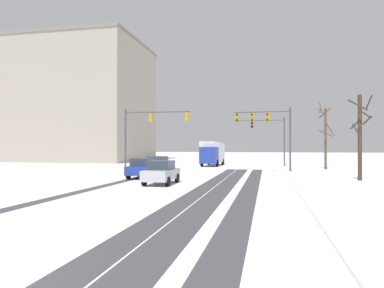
# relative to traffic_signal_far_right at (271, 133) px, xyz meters

# --- Properties ---
(wheel_track_left_lane) EXTENTS (0.81, 36.45, 0.01)m
(wheel_track_left_lane) POSITION_rel_traffic_signal_far_right_xyz_m (-11.09, -26.61, -4.43)
(wheel_track_left_lane) COLOR #424247
(wheel_track_left_lane) RESTS_ON ground
(wheel_track_right_lane) EXTENTS (1.05, 36.45, 0.01)m
(wheel_track_right_lane) POSITION_rel_traffic_signal_far_right_xyz_m (-4.43, -26.61, -4.43)
(wheel_track_right_lane) COLOR #424247
(wheel_track_right_lane) RESTS_ON ground
(wheel_track_center) EXTENTS (1.19, 36.45, 0.01)m
(wheel_track_center) POSITION_rel_traffic_signal_far_right_xyz_m (-3.25, -26.61, -4.43)
(wheel_track_center) COLOR #424247
(wheel_track_center) RESTS_ON ground
(wheel_track_oncoming) EXTENTS (1.05, 36.45, 0.01)m
(wheel_track_oncoming) POSITION_rel_traffic_signal_far_right_xyz_m (-1.61, -26.61, -4.43)
(wheel_track_oncoming) COLOR #424247
(wheel_track_oncoming) RESTS_ON ground
(sidewalk_kerb_right) EXTENTS (4.00, 36.45, 0.12)m
(sidewalk_kerb_right) POSITION_rel_traffic_signal_far_right_xyz_m (3.09, -28.27, -4.37)
(sidewalk_kerb_right) COLOR white
(sidewalk_kerb_right) RESTS_ON ground
(traffic_signal_far_right) EXTENTS (6.16, 0.39, 6.50)m
(traffic_signal_far_right) POSITION_rel_traffic_signal_far_right_xyz_m (0.00, 0.00, 0.00)
(traffic_signal_far_right) COLOR #47474C
(traffic_signal_far_right) RESTS_ON ground
(traffic_signal_near_right) EXTENTS (5.65, 0.43, 6.50)m
(traffic_signal_near_right) POSITION_rel_traffic_signal_far_right_xyz_m (-0.54, -12.03, 0.34)
(traffic_signal_near_right) COLOR #47474C
(traffic_signal_near_right) RESTS_ON ground
(traffic_signal_near_left) EXTENTS (6.95, 0.46, 6.50)m
(traffic_signal_near_left) POSITION_rel_traffic_signal_far_right_xyz_m (-12.51, -13.99, 0.25)
(traffic_signal_near_left) COLOR #47474C
(traffic_signal_near_left) RESTS_ON ground
(car_yellow_cab_lead) EXTENTS (1.99, 4.18, 1.62)m
(car_yellow_cab_lead) POSITION_rel_traffic_signal_far_right_xyz_m (-11.12, -15.04, -3.62)
(car_yellow_cab_lead) COLOR yellow
(car_yellow_cab_lead) RESTS_ON ground
(car_blue_second) EXTENTS (1.84, 4.10, 1.62)m
(car_blue_second) POSITION_rel_traffic_signal_far_right_xyz_m (-10.59, -20.73, -3.62)
(car_blue_second) COLOR #233899
(car_blue_second) RESTS_ON ground
(car_silver_third) EXTENTS (1.87, 4.12, 1.62)m
(car_silver_third) POSITION_rel_traffic_signal_far_right_xyz_m (-7.72, -25.06, -3.62)
(car_silver_third) COLOR #B7BABF
(car_silver_third) RESTS_ON ground
(bus_oncoming) EXTENTS (2.83, 11.04, 3.38)m
(bus_oncoming) POSITION_rel_traffic_signal_far_right_xyz_m (-9.78, 11.16, -2.44)
(bus_oncoming) COLOR silver
(bus_oncoming) RESTS_ON ground
(box_truck_delivery) EXTENTS (2.47, 7.46, 3.02)m
(box_truck_delivery) POSITION_rel_traffic_signal_far_right_xyz_m (-7.78, -0.89, -2.80)
(box_truck_delivery) COLOR #233899
(box_truck_delivery) RESTS_ON ground
(bare_tree_sidewalk_mid) EXTENTS (1.78, 1.76, 6.56)m
(bare_tree_sidewalk_mid) POSITION_rel_traffic_signal_far_right_xyz_m (6.40, -19.39, -0.91)
(bare_tree_sidewalk_mid) COLOR #423023
(bare_tree_sidewalk_mid) RESTS_ON ground
(bare_tree_sidewalk_far) EXTENTS (1.81, 1.69, 7.70)m
(bare_tree_sidewalk_far) POSITION_rel_traffic_signal_far_right_xyz_m (5.93, -5.93, -0.50)
(bare_tree_sidewalk_far) COLOR brown
(bare_tree_sidewalk_far) RESTS_ON ground
(office_building_far_left_block) EXTENTS (30.13, 19.23, 21.15)m
(office_building_far_left_block) POSITION_rel_traffic_signal_far_right_xyz_m (-37.40, 10.37, 6.15)
(office_building_far_left_block) COLOR #A89E8E
(office_building_far_left_block) RESTS_ON ground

